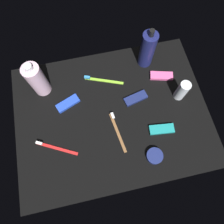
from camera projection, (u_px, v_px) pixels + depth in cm
name	position (u px, v px, depth cm)	size (l,w,h in cm)	color
ground_plane	(112.00, 115.00, 89.43)	(84.00, 64.00, 1.20)	black
lotion_bottle	(147.00, 50.00, 88.95)	(6.59, 6.59, 21.22)	navy
bodywash_bottle	(37.00, 80.00, 84.68)	(7.27, 7.27, 19.29)	silver
deodorant_stick	(182.00, 91.00, 86.71)	(4.52, 4.52, 10.81)	silver
toothbrush_red	(54.00, 148.00, 83.41)	(16.51, 9.40, 2.10)	red
toothbrush_brown	(117.00, 130.00, 85.91)	(3.76, 17.99, 2.10)	brown
toothbrush_lime	(101.00, 80.00, 93.79)	(17.21, 7.65, 2.10)	#8CD133
snack_bar_navy	(136.00, 98.00, 90.59)	(10.40, 4.00, 1.50)	navy
snack_bar_teal	(162.00, 129.00, 85.85)	(10.40, 4.00, 1.50)	teal
snack_bar_blue	(68.00, 103.00, 89.77)	(10.40, 4.00, 1.50)	blue
snack_bar_pink	(161.00, 76.00, 94.36)	(10.40, 4.00, 1.50)	#E55999
cream_tin_left	(155.00, 156.00, 81.83)	(6.66, 6.66, 2.13)	navy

